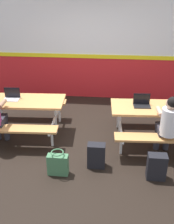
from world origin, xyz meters
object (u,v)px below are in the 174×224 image
at_px(laptop_silver, 12,97).
at_px(tote_bag_bright, 58,164).
at_px(laptop_dark, 142,103).
at_px(picnic_table_left, 23,108).
at_px(backpack_dark, 96,155).
at_px(picnic_table_right, 155,115).
at_px(student_further, 168,122).
at_px(satchel_spare, 156,167).

xyz_separation_m(laptop_silver, tote_bag_bright, (1.19, -1.32, -0.59)).
distance_m(laptop_silver, laptop_dark, 2.60).
xyz_separation_m(picnic_table_left, laptop_dark, (2.38, -0.04, 0.21)).
relative_size(laptop_silver, backpack_dark, 0.75).
height_order(backpack_dark, tote_bag_bright, backpack_dark).
height_order(picnic_table_right, student_further, student_further).
bearing_deg(picnic_table_left, laptop_silver, 173.33).
bearing_deg(satchel_spare, picnic_table_right, 85.85).
relative_size(laptop_dark, backpack_dark, 0.75).
distance_m(picnic_table_right, satchel_spare, 1.23).
distance_m(student_further, satchel_spare, 0.82).
xyz_separation_m(laptop_silver, satchel_spare, (2.78, -1.26, -0.57)).
bearing_deg(student_further, laptop_silver, 168.08).
bearing_deg(tote_bag_bright, backpack_dark, 24.02).
height_order(laptop_dark, tote_bag_bright, laptop_dark).
bearing_deg(picnic_table_right, picnic_table_left, 178.72).
relative_size(picnic_table_right, tote_bag_bright, 4.02).
bearing_deg(picnic_table_right, backpack_dark, -137.77).
bearing_deg(picnic_table_left, satchel_spare, -25.68).
height_order(picnic_table_left, student_further, student_further).
bearing_deg(laptop_silver, satchel_spare, -24.33).
distance_m(student_further, laptop_dark, 0.71).
height_order(tote_bag_bright, satchel_spare, satchel_spare).
xyz_separation_m(student_further, backpack_dark, (-1.20, -0.41, -0.49)).
distance_m(laptop_dark, backpack_dark, 1.39).
distance_m(laptop_dark, satchel_spare, 1.34).
relative_size(laptop_silver, laptop_dark, 1.00).
bearing_deg(laptop_dark, tote_bag_bright, -138.15).
bearing_deg(satchel_spare, picnic_table_left, 154.32).
height_order(backpack_dark, satchel_spare, same).
bearing_deg(laptop_dark, student_further, -54.54).
bearing_deg(satchel_spare, laptop_dark, 98.61).
distance_m(laptop_silver, tote_bag_bright, 1.88).
relative_size(picnic_table_left, tote_bag_bright, 4.02).
xyz_separation_m(picnic_table_left, backpack_dark, (1.58, -1.02, -0.36)).
distance_m(laptop_silver, backpack_dark, 2.16).
relative_size(picnic_table_left, student_further, 1.43).
bearing_deg(laptop_silver, student_further, -11.92).
distance_m(laptop_silver, satchel_spare, 3.11).
bearing_deg(picnic_table_right, tote_bag_bright, -143.53).
height_order(picnic_table_left, tote_bag_bright, picnic_table_left).
height_order(laptop_silver, laptop_dark, same).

